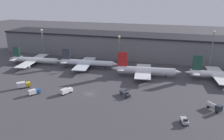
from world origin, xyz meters
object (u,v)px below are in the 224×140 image
at_px(service_vehicle_1, 214,106).
at_px(service_vehicle_3, 34,92).
at_px(service_vehicle_2, 184,121).
at_px(service_vehicle_5, 23,85).
at_px(airplane_2, 145,71).
at_px(airplane_1, 87,63).
at_px(airplane_3, 221,75).
at_px(service_vehicle_4, 66,91).
at_px(service_vehicle_0, 125,94).
at_px(airplane_0, 34,60).

relative_size(service_vehicle_1, service_vehicle_3, 1.10).
height_order(service_vehicle_2, service_vehicle_3, service_vehicle_3).
height_order(service_vehicle_1, service_vehicle_5, service_vehicle_5).
relative_size(airplane_2, service_vehicle_2, 8.20).
distance_m(airplane_2, service_vehicle_2, 52.91).
bearing_deg(service_vehicle_2, airplane_1, -144.70).
xyz_separation_m(airplane_1, airplane_3, (84.47, 0.69, -0.10)).
bearing_deg(service_vehicle_2, service_vehicle_4, -116.04).
bearing_deg(service_vehicle_1, airplane_3, 123.60).
bearing_deg(service_vehicle_3, service_vehicle_0, -42.18).
relative_size(airplane_1, airplane_3, 1.02).
xyz_separation_m(airplane_0, service_vehicle_5, (20.29, -39.46, -1.24)).
distance_m(airplane_3, service_vehicle_5, 112.46).
height_order(airplane_2, service_vehicle_2, airplane_2).
relative_size(service_vehicle_1, service_vehicle_4, 0.97).
distance_m(service_vehicle_4, service_vehicle_5, 25.74).
height_order(service_vehicle_0, service_vehicle_4, service_vehicle_4).
xyz_separation_m(airplane_0, service_vehicle_3, (31.00, -45.30, -1.48)).
distance_m(service_vehicle_0, service_vehicle_3, 45.78).
bearing_deg(airplane_3, service_vehicle_4, -158.24).
bearing_deg(airplane_3, service_vehicle_2, -118.20).
relative_size(airplane_0, service_vehicle_4, 5.98).
distance_m(airplane_2, service_vehicle_4, 50.34).
relative_size(airplane_2, airplane_3, 1.02).
relative_size(airplane_3, service_vehicle_5, 6.42).
distance_m(airplane_1, airplane_3, 84.48).
bearing_deg(service_vehicle_5, service_vehicle_3, -73.76).
relative_size(service_vehicle_2, service_vehicle_4, 0.78).
distance_m(service_vehicle_2, service_vehicle_3, 72.34).
height_order(airplane_0, airplane_1, airplane_1).
distance_m(airplane_0, airplane_2, 81.09).
relative_size(airplane_1, service_vehicle_5, 6.56).
height_order(airplane_3, service_vehicle_2, airplane_3).
xyz_separation_m(service_vehicle_3, service_vehicle_5, (-10.71, 5.84, 0.24)).
height_order(airplane_3, service_vehicle_3, airplane_3).
bearing_deg(airplane_3, airplane_2, -178.34).
distance_m(airplane_1, service_vehicle_4, 42.29).
height_order(airplane_0, service_vehicle_1, airplane_0).
relative_size(service_vehicle_0, service_vehicle_5, 1.00).
xyz_separation_m(airplane_0, service_vehicle_1, (115.68, -37.03, -1.32)).
bearing_deg(airplane_3, service_vehicle_0, -149.81).
relative_size(airplane_1, service_vehicle_0, 6.53).
xyz_separation_m(airplane_3, service_vehicle_1, (-8.82, -39.81, -1.65)).
xyz_separation_m(airplane_1, service_vehicle_4, (6.00, -41.82, -1.88)).
xyz_separation_m(airplane_2, service_vehicle_1, (34.68, -33.43, -1.99)).
xyz_separation_m(airplane_2, service_vehicle_2, (22.06, -48.02, -2.61)).
height_order(airplane_2, airplane_3, airplane_2).
bearing_deg(airplane_3, service_vehicle_5, -164.62).
bearing_deg(airplane_1, service_vehicle_2, -47.12).
distance_m(airplane_3, service_vehicle_2, 58.52).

